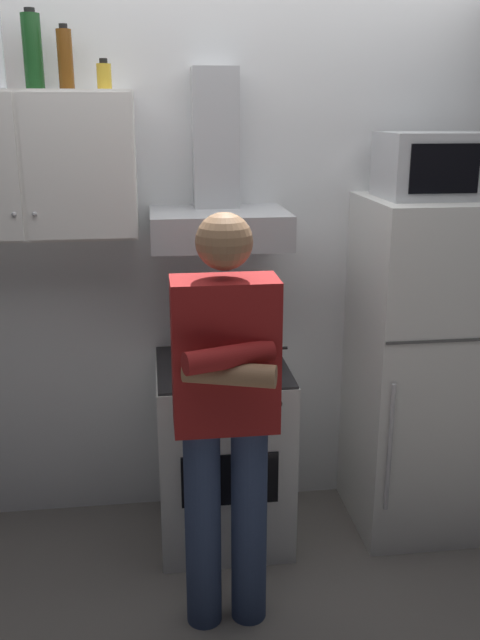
{
  "coord_description": "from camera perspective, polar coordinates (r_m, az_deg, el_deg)",
  "views": [
    {
      "loc": [
        -0.35,
        -2.66,
        1.96
      ],
      "look_at": [
        0.0,
        0.0,
        1.15
      ],
      "focal_mm": 38.62,
      "sensor_mm": 36.0,
      "label": 1
    }
  ],
  "objects": [
    {
      "name": "stove_oven",
      "position": [
        3.3,
        -1.44,
        -10.76
      ],
      "size": [
        0.6,
        0.62,
        0.87
      ],
      "color": "white",
      "rests_on": "ground_plane"
    },
    {
      "name": "refrigerator",
      "position": [
        3.37,
        14.81,
        -3.9
      ],
      "size": [
        0.6,
        0.62,
        1.6
      ],
      "color": "white",
      "rests_on": "ground_plane"
    },
    {
      "name": "bottle_spice_jar",
      "position": [
        3.01,
        -11.19,
        19.23
      ],
      "size": [
        0.06,
        0.06,
        0.12
      ],
      "color": "gold",
      "rests_on": "upper_cabinet"
    },
    {
      "name": "back_wall_tiled",
      "position": [
        3.34,
        -1.33,
        6.26
      ],
      "size": [
        4.8,
        0.1,
        2.7
      ],
      "primitive_type": "cube",
      "color": "white",
      "rests_on": "ground_plane"
    },
    {
      "name": "ground_plane",
      "position": [
        3.33,
        0.0,
        -19.32
      ],
      "size": [
        7.0,
        7.0,
        0.0
      ],
      "primitive_type": "plane",
      "color": "slate"
    },
    {
      "name": "person_standing",
      "position": [
        2.55,
        -1.21,
        -7.77
      ],
      "size": [
        0.38,
        0.33,
        1.64
      ],
      "color": "navy",
      "rests_on": "ground_plane"
    },
    {
      "name": "bottle_wine_green",
      "position": [
        3.11,
        -16.8,
        20.54
      ],
      "size": [
        0.08,
        0.08,
        0.31
      ],
      "color": "#19471E",
      "rests_on": "upper_cabinet"
    },
    {
      "name": "range_hood",
      "position": [
        3.07,
        -1.85,
        10.01
      ],
      "size": [
        0.6,
        0.44,
        0.75
      ],
      "color": "#B7BABF"
    },
    {
      "name": "upper_cabinet",
      "position": [
        3.09,
        -17.18,
        12.17
      ],
      "size": [
        0.9,
        0.37,
        0.6
      ],
      "color": "white"
    },
    {
      "name": "cooking_pot",
      "position": [
        3.01,
        1.2,
        -3.18
      ],
      "size": [
        0.29,
        0.19,
        0.12
      ],
      "color": "#B7BABF",
      "rests_on": "stove_oven"
    },
    {
      "name": "bottle_beer_brown",
      "position": [
        3.08,
        -14.27,
        20.22
      ],
      "size": [
        0.06,
        0.06,
        0.25
      ],
      "color": "brown",
      "rests_on": "upper_cabinet"
    },
    {
      "name": "microwave",
      "position": [
        3.19,
        15.96,
        12.22
      ],
      "size": [
        0.48,
        0.37,
        0.28
      ],
      "color": "#B7BABF",
      "rests_on": "refrigerator"
    }
  ]
}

